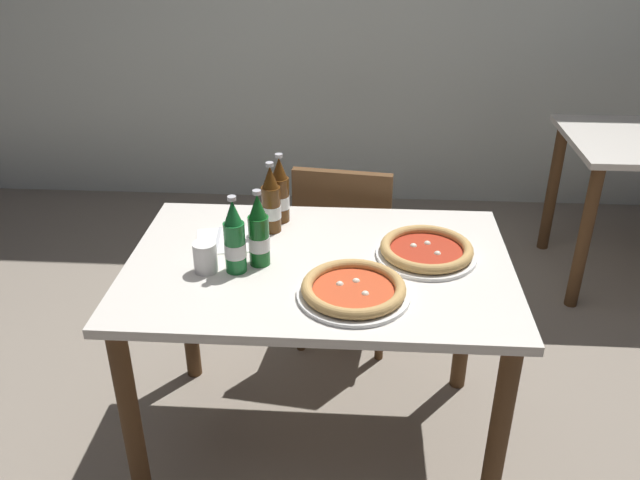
{
  "coord_description": "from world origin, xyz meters",
  "views": [
    {
      "loc": [
        0.12,
        -1.77,
        1.77
      ],
      "look_at": [
        0.0,
        0.05,
        0.8
      ],
      "focal_mm": 36.84,
      "sensor_mm": 36.0,
      "label": 1
    }
  ],
  "objects_px": {
    "chair_behind_table": "(345,245)",
    "pizza_margherita_near": "(353,290)",
    "beer_bottle_extra": "(280,193)",
    "beer_bottle_right": "(235,240)",
    "paper_cup": "(205,257)",
    "beer_bottle_center": "(259,234)",
    "pizza_marinara_far": "(426,250)",
    "dining_table_main": "(319,293)",
    "beer_bottle_left": "(271,203)",
    "napkin_with_cutlery": "(224,240)"
  },
  "relations": [
    {
      "from": "napkin_with_cutlery",
      "to": "beer_bottle_center",
      "type": "bearing_deg",
      "value": -44.77
    },
    {
      "from": "beer_bottle_left",
      "to": "beer_bottle_center",
      "type": "height_order",
      "value": "same"
    },
    {
      "from": "beer_bottle_extra",
      "to": "paper_cup",
      "type": "relative_size",
      "value": 2.6
    },
    {
      "from": "chair_behind_table",
      "to": "beer_bottle_center",
      "type": "xyz_separation_m",
      "value": [
        -0.25,
        -0.63,
        0.37
      ]
    },
    {
      "from": "chair_behind_table",
      "to": "beer_bottle_right",
      "type": "xyz_separation_m",
      "value": [
        -0.32,
        -0.68,
        0.37
      ]
    },
    {
      "from": "beer_bottle_center",
      "to": "beer_bottle_right",
      "type": "distance_m",
      "value": 0.08
    },
    {
      "from": "beer_bottle_extra",
      "to": "pizza_margherita_near",
      "type": "bearing_deg",
      "value": -60.76
    },
    {
      "from": "beer_bottle_center",
      "to": "beer_bottle_left",
      "type": "bearing_deg",
      "value": 87.89
    },
    {
      "from": "beer_bottle_right",
      "to": "beer_bottle_extra",
      "type": "height_order",
      "value": "same"
    },
    {
      "from": "pizza_margherita_near",
      "to": "paper_cup",
      "type": "distance_m",
      "value": 0.46
    },
    {
      "from": "pizza_marinara_far",
      "to": "beer_bottle_right",
      "type": "height_order",
      "value": "beer_bottle_right"
    },
    {
      "from": "beer_bottle_center",
      "to": "beer_bottle_extra",
      "type": "bearing_deg",
      "value": 84.63
    },
    {
      "from": "beer_bottle_left",
      "to": "beer_bottle_extra",
      "type": "relative_size",
      "value": 1.0
    },
    {
      "from": "chair_behind_table",
      "to": "pizza_marinara_far",
      "type": "distance_m",
      "value": 0.68
    },
    {
      "from": "pizza_margherita_near",
      "to": "beer_bottle_right",
      "type": "height_order",
      "value": "beer_bottle_right"
    },
    {
      "from": "dining_table_main",
      "to": "beer_bottle_center",
      "type": "relative_size",
      "value": 4.86
    },
    {
      "from": "beer_bottle_center",
      "to": "napkin_with_cutlery",
      "type": "height_order",
      "value": "beer_bottle_center"
    },
    {
      "from": "dining_table_main",
      "to": "beer_bottle_extra",
      "type": "height_order",
      "value": "beer_bottle_extra"
    },
    {
      "from": "beer_bottle_left",
      "to": "napkin_with_cutlery",
      "type": "xyz_separation_m",
      "value": [
        -0.15,
        -0.09,
        -0.1
      ]
    },
    {
      "from": "chair_behind_table",
      "to": "beer_bottle_left",
      "type": "xyz_separation_m",
      "value": [
        -0.24,
        -0.41,
        0.37
      ]
    },
    {
      "from": "dining_table_main",
      "to": "napkin_with_cutlery",
      "type": "xyz_separation_m",
      "value": [
        -0.32,
        0.12,
        0.12
      ]
    },
    {
      "from": "beer_bottle_extra",
      "to": "beer_bottle_center",
      "type": "bearing_deg",
      "value": -95.37
    },
    {
      "from": "pizza_margherita_near",
      "to": "pizza_marinara_far",
      "type": "bearing_deg",
      "value": 47.47
    },
    {
      "from": "pizza_margherita_near",
      "to": "beer_bottle_extra",
      "type": "bearing_deg",
      "value": 119.24
    },
    {
      "from": "chair_behind_table",
      "to": "beer_bottle_left",
      "type": "height_order",
      "value": "beer_bottle_left"
    },
    {
      "from": "chair_behind_table",
      "to": "pizza_marinara_far",
      "type": "height_order",
      "value": "chair_behind_table"
    },
    {
      "from": "dining_table_main",
      "to": "beer_bottle_extra",
      "type": "distance_m",
      "value": 0.39
    },
    {
      "from": "pizza_marinara_far",
      "to": "beer_bottle_extra",
      "type": "distance_m",
      "value": 0.55
    },
    {
      "from": "pizza_margherita_near",
      "to": "napkin_with_cutlery",
      "type": "height_order",
      "value": "pizza_margherita_near"
    },
    {
      "from": "beer_bottle_right",
      "to": "paper_cup",
      "type": "bearing_deg",
      "value": -175.1
    },
    {
      "from": "pizza_margherita_near",
      "to": "beer_bottle_extra",
      "type": "relative_size",
      "value": 1.32
    },
    {
      "from": "chair_behind_table",
      "to": "pizza_margherita_near",
      "type": "bearing_deg",
      "value": 100.29
    },
    {
      "from": "paper_cup",
      "to": "napkin_with_cutlery",
      "type": "bearing_deg",
      "value": 84.8
    },
    {
      "from": "beer_bottle_extra",
      "to": "beer_bottle_right",
      "type": "bearing_deg",
      "value": -105.03
    },
    {
      "from": "beer_bottle_right",
      "to": "paper_cup",
      "type": "relative_size",
      "value": 2.6
    },
    {
      "from": "pizza_margherita_near",
      "to": "beer_bottle_right",
      "type": "distance_m",
      "value": 0.39
    },
    {
      "from": "pizza_marinara_far",
      "to": "beer_bottle_left",
      "type": "distance_m",
      "value": 0.54
    },
    {
      "from": "dining_table_main",
      "to": "beer_bottle_center",
      "type": "xyz_separation_m",
      "value": [
        -0.18,
        -0.02,
        0.22
      ]
    },
    {
      "from": "chair_behind_table",
      "to": "pizza_margherita_near",
      "type": "height_order",
      "value": "chair_behind_table"
    },
    {
      "from": "chair_behind_table",
      "to": "napkin_with_cutlery",
      "type": "xyz_separation_m",
      "value": [
        -0.39,
        -0.49,
        0.27
      ]
    },
    {
      "from": "pizza_margherita_near",
      "to": "beer_bottle_center",
      "type": "height_order",
      "value": "beer_bottle_center"
    },
    {
      "from": "pizza_margherita_near",
      "to": "beer_bottle_right",
      "type": "bearing_deg",
      "value": 161.38
    },
    {
      "from": "beer_bottle_extra",
      "to": "napkin_with_cutlery",
      "type": "bearing_deg",
      "value": -135.41
    },
    {
      "from": "dining_table_main",
      "to": "beer_bottle_extra",
      "type": "relative_size",
      "value": 4.86
    },
    {
      "from": "chair_behind_table",
      "to": "beer_bottle_center",
      "type": "distance_m",
      "value": 0.77
    },
    {
      "from": "dining_table_main",
      "to": "pizza_marinara_far",
      "type": "relative_size",
      "value": 3.77
    },
    {
      "from": "dining_table_main",
      "to": "beer_bottle_center",
      "type": "distance_m",
      "value": 0.28
    },
    {
      "from": "beer_bottle_extra",
      "to": "paper_cup",
      "type": "bearing_deg",
      "value": -117.36
    },
    {
      "from": "chair_behind_table",
      "to": "pizza_marinara_far",
      "type": "bearing_deg",
      "value": 123.07
    },
    {
      "from": "napkin_with_cutlery",
      "to": "beer_bottle_left",
      "type": "bearing_deg",
      "value": 30.31
    }
  ]
}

